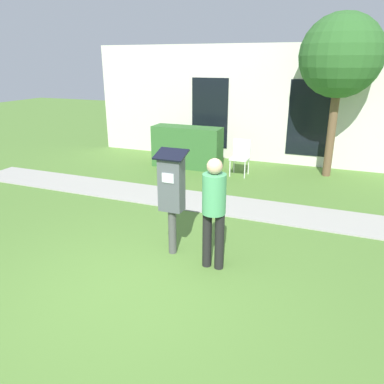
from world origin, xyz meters
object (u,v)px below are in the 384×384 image
at_px(outdoor_chair_left, 207,148).
at_px(outdoor_chair_middle, 241,154).
at_px(person_standing, 214,206).
at_px(parking_meter, 172,189).

bearing_deg(outdoor_chair_left, outdoor_chair_middle, -5.95).
bearing_deg(person_standing, parking_meter, 149.29).
bearing_deg(outdoor_chair_middle, person_standing, -101.44).
bearing_deg(outdoor_chair_left, person_standing, -56.12).
height_order(person_standing, outdoor_chair_middle, person_standing).
relative_size(parking_meter, outdoor_chair_middle, 1.77).
bearing_deg(person_standing, outdoor_chair_middle, 82.71).
height_order(outdoor_chair_left, outdoor_chair_middle, same).
height_order(parking_meter, person_standing, parking_meter).
xyz_separation_m(parking_meter, outdoor_chair_middle, (-0.12, 4.40, -0.49)).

